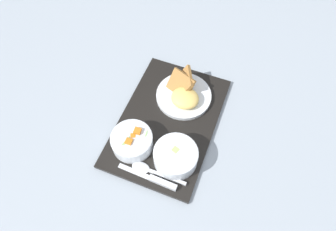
# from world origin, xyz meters

# --- Properties ---
(ground_plane) EXTENTS (4.00, 4.00, 0.00)m
(ground_plane) POSITION_xyz_m (0.00, 0.00, 0.00)
(ground_plane) COLOR #99A3AD
(serving_tray) EXTENTS (0.44, 0.29, 0.01)m
(serving_tray) POSITION_xyz_m (0.00, 0.00, 0.01)
(serving_tray) COLOR black
(serving_tray) RESTS_ON ground_plane
(bowl_salad) EXTENTS (0.12, 0.12, 0.06)m
(bowl_salad) POSITION_xyz_m (-0.12, 0.06, 0.04)
(bowl_salad) COLOR silver
(bowl_salad) RESTS_ON serving_tray
(bowl_soup) EXTENTS (0.13, 0.13, 0.05)m
(bowl_soup) POSITION_xyz_m (-0.11, -0.07, 0.04)
(bowl_soup) COLOR silver
(bowl_soup) RESTS_ON serving_tray
(plate_main) EXTENTS (0.18, 0.18, 0.08)m
(plate_main) POSITION_xyz_m (0.10, -0.01, 0.03)
(plate_main) COLOR silver
(plate_main) RESTS_ON serving_tray
(knife) EXTENTS (0.02, 0.18, 0.02)m
(knife) POSITION_xyz_m (-0.19, -0.05, 0.02)
(knife) COLOR silver
(knife) RESTS_ON serving_tray
(spoon) EXTENTS (0.03, 0.16, 0.01)m
(spoon) POSITION_xyz_m (-0.17, -0.02, 0.02)
(spoon) COLOR silver
(spoon) RESTS_ON serving_tray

